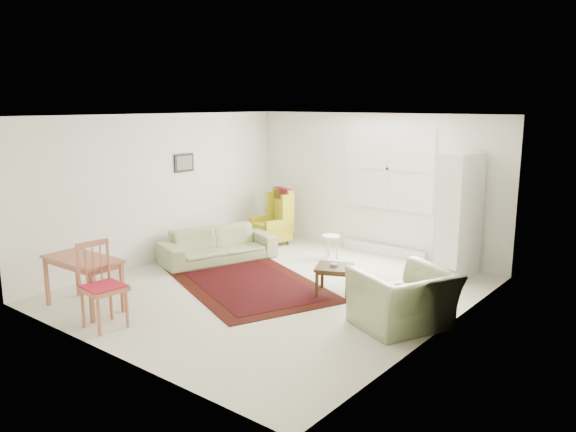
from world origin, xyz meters
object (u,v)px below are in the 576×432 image
Objects in this scene: stool at (331,247)px; armchair at (404,293)px; desk at (84,283)px; desk_chair at (104,286)px; coffee_table at (334,280)px; cabinet at (460,216)px; wingback_chair at (271,217)px; sofa at (218,239)px.

armchair is at bearing -39.32° from stool.
desk_chair is (0.76, -0.20, 0.17)m from desk.
coffee_table is at bearing -54.13° from stool.
cabinet is at bearing -24.61° from desk_chair.
wingback_chair is 1.03× the size of desk_chair.
desk is (0.33, -4.17, -0.19)m from wingback_chair.
armchair is 4.12m from desk.
desk is (-1.16, -4.04, 0.14)m from stool.
sofa is at bearing -70.90° from wingback_chair.
desk_chair is at bearing -95.37° from stool.
cabinet is 1.76× the size of desk.
stool is at bearing 11.35° from wingback_chair.
desk is at bearing -155.48° from sofa.
wingback_chair reaches higher than stool.
armchair reaches higher than desk.
desk is 1.06× the size of desk_chair.
wingback_chair is 0.55× the size of cabinet.
desk_chair reaches higher than sofa.
sofa is 1.78× the size of armchair.
sofa is 1.48m from wingback_chair.
stool is at bearing -27.97° from sofa.
wingback_chair is 2.13× the size of coffee_table.
sofa is 3.88× the size of coffee_table.
sofa reaches higher than stool.
coffee_table is at bearing -113.91° from cabinet.
desk_chair is (-2.52, -4.61, -0.45)m from cabinet.
desk is at bearing -121.11° from cabinet.
desk is at bearing -131.22° from coffee_table.
cabinet is 1.86× the size of desk_chair.
wingback_chair is 4.19m from desk.
stool is (1.49, -0.14, -0.33)m from wingback_chair.
sofa is 2.72m from desk.
wingback_chair is at bearing 174.66° from stool.
desk is (-2.24, -2.55, 0.14)m from coffee_table.
desk_chair is at bearing -113.11° from cabinet.
wingback_chair is at bearing 18.08° from desk_chair.
desk_chair is at bearing -26.79° from armchair.
wingback_chair is 3.64m from cabinet.
desk_chair reaches higher than stool.
cabinet reaches higher than coffee_table.
sofa is at bearing 23.60° from desk_chair.
stool is 0.41× the size of desk_chair.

